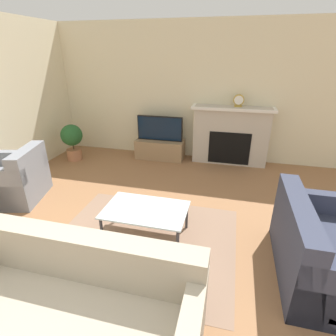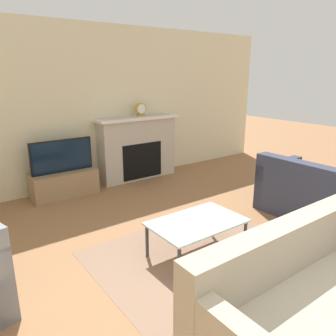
# 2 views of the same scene
# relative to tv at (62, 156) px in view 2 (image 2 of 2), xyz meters

# --- Properties ---
(wall_back) EXTENTS (8.37, 0.06, 2.70)m
(wall_back) POSITION_rel_tv_xyz_m (0.43, 0.33, 0.69)
(wall_back) COLOR beige
(wall_back) RESTS_ON ground_plane
(area_rug) EXTENTS (2.20, 1.84, 0.00)m
(area_rug) POSITION_rel_tv_xyz_m (0.54, -2.68, -0.66)
(area_rug) COLOR #896B56
(area_rug) RESTS_ON ground_plane
(fireplace) EXTENTS (1.58, 0.41, 1.16)m
(fireplace) POSITION_rel_tv_xyz_m (1.44, 0.12, -0.06)
(fireplace) COLOR #BCB2A3
(fireplace) RESTS_ON ground_plane
(tv_stand) EXTENTS (1.02, 0.43, 0.40)m
(tv_stand) POSITION_rel_tv_xyz_m (0.00, 0.00, -0.46)
(tv_stand) COLOR #997A56
(tv_stand) RESTS_ON ground_plane
(tv) EXTENTS (0.96, 0.06, 0.51)m
(tv) POSITION_rel_tv_xyz_m (0.00, 0.00, 0.00)
(tv) COLOR black
(tv) RESTS_ON tv_stand
(couch_sectional) EXTENTS (1.93, 0.87, 0.82)m
(couch_sectional) POSITION_rel_tv_xyz_m (0.43, -3.98, -0.37)
(couch_sectional) COLOR #9E937F
(couch_sectional) RESTS_ON ground_plane
(couch_loveseat) EXTENTS (0.93, 1.32, 0.82)m
(couch_loveseat) POSITION_rel_tv_xyz_m (2.47, -2.77, -0.37)
(couch_loveseat) COLOR #33384C
(couch_loveseat) RESTS_ON ground_plane
(coffee_table) EXTENTS (1.00, 0.64, 0.39)m
(coffee_table) POSITION_rel_tv_xyz_m (0.54, -2.59, -0.31)
(coffee_table) COLOR #333338
(coffee_table) RESTS_ON ground_plane
(mantel_clock) EXTENTS (0.20, 0.07, 0.23)m
(mantel_clock) POSITION_rel_tv_xyz_m (1.53, 0.12, 0.62)
(mantel_clock) COLOR #B79338
(mantel_clock) RESTS_ON fireplace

